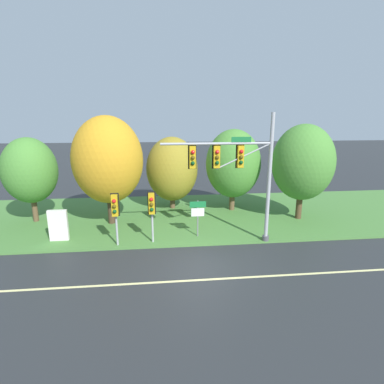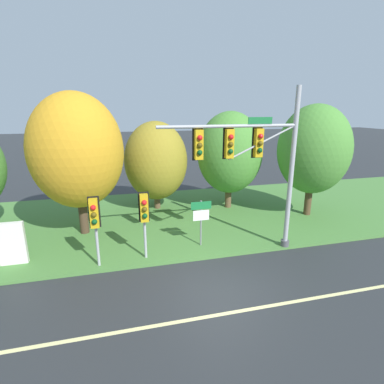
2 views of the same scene
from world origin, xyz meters
name	(u,v)px [view 2 (image 2 of 2)]	position (x,y,z in m)	size (l,w,h in m)	color
ground_plane	(223,292)	(0.00, 0.00, 0.00)	(160.00, 160.00, 0.00)	#282B2D
lane_stripe	(235,312)	(0.00, -1.20, 0.00)	(36.00, 0.16, 0.01)	beige
grass_verge	(178,216)	(0.00, 8.25, 0.05)	(48.00, 11.50, 0.10)	#477A38
traffic_signal_mast	(255,156)	(2.35, 2.72, 4.62)	(6.38, 0.49, 7.49)	#9EA0A5
pedestrian_signal_near_kerb	(95,217)	(-4.56, 2.84, 2.36)	(0.46, 0.55, 3.12)	#9EA0A5
pedestrian_signal_further_along	(144,212)	(-2.52, 3.06, 2.35)	(0.46, 0.55, 3.10)	#9EA0A5
route_sign_post	(201,215)	(0.24, 3.83, 1.65)	(1.01, 0.08, 2.30)	slate
tree_left_of_mast	(77,151)	(-5.46, 6.89, 4.53)	(4.68, 4.68, 7.37)	#423021
tree_behind_signpost	(156,161)	(-1.04, 10.06, 3.31)	(4.08, 4.08, 5.77)	brown
tree_mid_verge	(230,153)	(3.67, 9.08, 3.81)	(4.24, 4.24, 6.37)	brown
tree_tall_centre	(314,150)	(8.03, 6.44, 4.22)	(4.28, 4.28, 6.81)	#4C3823
info_kiosk	(12,244)	(-8.12, 4.08, 1.04)	(1.10, 0.24, 1.90)	silver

